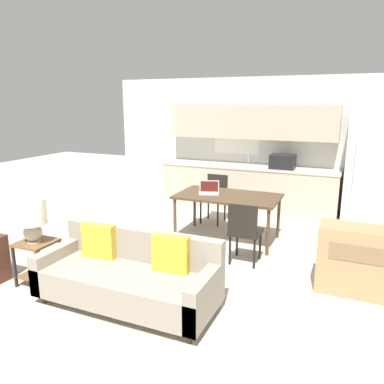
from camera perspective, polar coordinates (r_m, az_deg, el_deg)
The scene contains 12 objects.
ground_plane at distance 4.38m, azimuth -7.75°, elevation -16.56°, with size 20.00×20.00×0.00m, color beige.
wall_back at distance 8.14m, azimuth 9.14°, elevation 7.49°, with size 6.40×0.07×2.70m.
kitchen_counter at distance 7.92m, azimuth 8.57°, elevation 3.60°, with size 3.68×0.65×2.15m.
refrigerator at distance 7.56m, azimuth 25.24°, elevation 2.91°, with size 0.79×0.71×1.93m.
dining_table at distance 6.01m, azimuth 5.47°, elevation -1.01°, with size 1.62×0.92×0.74m.
couch at distance 4.29m, azimuth -9.39°, elevation -12.43°, with size 1.99×0.80×0.81m.
side_table at distance 4.99m, azimuth -22.48°, elevation -8.95°, with size 0.41×0.41×0.55m.
table_lamp at distance 4.81m, azimuth -23.29°, elevation -3.37°, with size 0.36×0.36×0.54m.
credenza at distance 4.82m, azimuth 26.33°, elevation -9.70°, with size 1.29×0.44×0.80m.
dining_chair_near_right at distance 5.17m, azimuth 8.02°, elevation -5.73°, with size 0.42×0.42×0.88m.
dining_chair_far_left at distance 6.95m, azimuth 3.47°, elevation -0.59°, with size 0.44×0.44×0.88m.
laptop at distance 6.09m, azimuth 2.63°, elevation 0.26°, with size 0.38×0.34×0.20m.
Camera 1 is at (2.02, -3.21, 2.19)m, focal length 35.00 mm.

